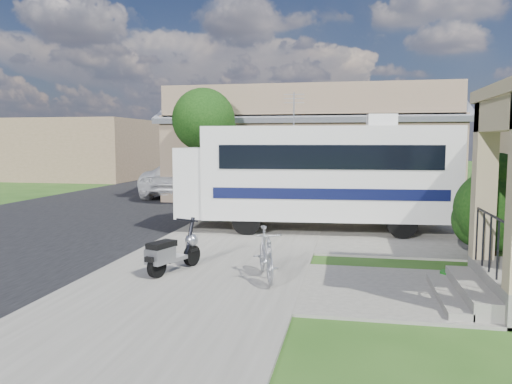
% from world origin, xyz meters
% --- Properties ---
extents(ground, '(120.00, 120.00, 0.00)m').
position_xyz_m(ground, '(0.00, 0.00, 0.00)').
color(ground, '#1E4211').
extents(street_slab, '(9.00, 80.00, 0.02)m').
position_xyz_m(street_slab, '(-7.50, 10.00, 0.01)').
color(street_slab, black).
rests_on(street_slab, ground).
extents(sidewalk_slab, '(4.00, 80.00, 0.06)m').
position_xyz_m(sidewalk_slab, '(-1.00, 10.00, 0.03)').
color(sidewalk_slab, '#65625B').
rests_on(sidewalk_slab, ground).
extents(driveway_slab, '(7.00, 6.00, 0.05)m').
position_xyz_m(driveway_slab, '(1.50, 4.50, 0.03)').
color(driveway_slab, '#65625B').
rests_on(driveway_slab, ground).
extents(walk_slab, '(4.00, 3.00, 0.05)m').
position_xyz_m(walk_slab, '(3.00, -1.00, 0.03)').
color(walk_slab, '#65625B').
rests_on(walk_slab, ground).
extents(warehouse, '(12.50, 8.40, 5.04)m').
position_xyz_m(warehouse, '(0.00, 13.97, 1.99)').
color(warehouse, '#7F674F').
rests_on(warehouse, ground).
extents(distant_bldg_far, '(10.00, 8.00, 4.00)m').
position_xyz_m(distant_bldg_far, '(-17.00, 22.00, 2.00)').
color(distant_bldg_far, brown).
rests_on(distant_bldg_far, ground).
extents(distant_bldg_near, '(8.00, 7.00, 3.20)m').
position_xyz_m(distant_bldg_near, '(-15.00, 34.00, 1.60)').
color(distant_bldg_near, '#7F674F').
rests_on(distant_bldg_near, ground).
extents(street_tree_a, '(2.44, 2.40, 4.58)m').
position_xyz_m(street_tree_a, '(-3.70, 9.05, 3.25)').
color(street_tree_a, '#302315').
rests_on(street_tree_a, ground).
extents(street_tree_b, '(2.44, 2.40, 4.73)m').
position_xyz_m(street_tree_b, '(-3.70, 19.05, 3.39)').
color(street_tree_b, '#302315').
rests_on(street_tree_b, ground).
extents(street_tree_c, '(2.44, 2.40, 4.42)m').
position_xyz_m(street_tree_c, '(-3.70, 28.05, 3.10)').
color(street_tree_c, '#302315').
rests_on(street_tree_c, ground).
extents(motorhome, '(7.68, 2.90, 3.86)m').
position_xyz_m(motorhome, '(0.86, 4.61, 1.66)').
color(motorhome, beige).
rests_on(motorhome, ground).
extents(shrub, '(1.88, 1.80, 2.31)m').
position_xyz_m(shrub, '(4.86, 1.70, 1.18)').
color(shrub, '#302315').
rests_on(shrub, ground).
extents(scooter, '(0.75, 1.45, 0.98)m').
position_xyz_m(scooter, '(-1.51, -0.70, 0.44)').
color(scooter, black).
rests_on(scooter, ground).
extents(bicycle, '(0.90, 1.62, 0.94)m').
position_xyz_m(bicycle, '(0.33, -0.82, 0.47)').
color(bicycle, '#97989E').
rests_on(bicycle, ground).
extents(pickup_truck, '(2.92, 6.00, 1.64)m').
position_xyz_m(pickup_truck, '(-5.85, 12.85, 0.82)').
color(pickup_truck, silver).
rests_on(pickup_truck, ground).
extents(van, '(3.61, 6.36, 1.74)m').
position_xyz_m(van, '(-6.22, 20.03, 0.87)').
color(van, silver).
rests_on(van, ground).
extents(garden_hose, '(0.37, 0.37, 0.16)m').
position_xyz_m(garden_hose, '(3.60, -0.14, 0.08)').
color(garden_hose, '#125C13').
rests_on(garden_hose, ground).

